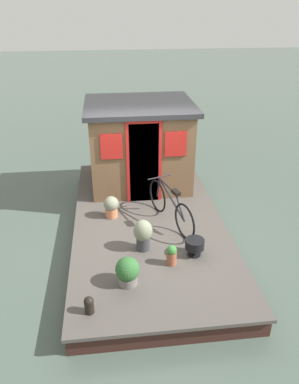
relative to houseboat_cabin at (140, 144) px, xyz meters
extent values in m
plane|color=#47564C|center=(-1.67, 0.00, -1.31)|extent=(60.00, 60.00, 0.00)
cube|color=#4C4742|center=(-1.67, 0.00, -0.97)|extent=(5.56, 2.87, 0.06)
cube|color=#381E19|center=(-1.67, 0.00, -1.16)|extent=(5.45, 2.81, 0.31)
cube|color=brown|center=(0.01, 0.00, -0.06)|extent=(1.80, 2.14, 1.77)
cube|color=#28282B|center=(0.01, 0.00, 0.87)|extent=(2.00, 2.34, 0.10)
cube|color=#144733|center=(-0.91, 0.00, -0.09)|extent=(0.04, 0.60, 1.70)
cube|color=red|center=(-0.91, 0.00, -0.04)|extent=(0.03, 0.72, 1.80)
cube|color=red|center=(-0.91, -0.64, 0.31)|extent=(0.03, 0.44, 0.52)
cube|color=red|center=(-0.91, 0.64, 0.31)|extent=(0.03, 0.44, 0.52)
torus|color=black|center=(-1.36, -0.22, -0.61)|extent=(0.64, 0.25, 0.67)
torus|color=black|center=(-2.36, -0.57, -0.61)|extent=(0.64, 0.25, 0.67)
cylinder|color=black|center=(-1.90, -0.41, -0.40)|extent=(0.94, 0.36, 0.46)
cylinder|color=black|center=(-1.74, -0.35, -0.20)|extent=(0.61, 0.24, 0.06)
cylinder|color=black|center=(-2.20, -0.51, -0.41)|extent=(0.36, 0.16, 0.42)
cylinder|color=black|center=(-1.40, -0.23, -0.40)|extent=(0.13, 0.07, 0.43)
cube|color=black|center=(-2.04, -0.46, -0.19)|extent=(0.22, 0.16, 0.06)
cylinder|color=black|center=(-1.44, -0.25, -0.16)|extent=(0.19, 0.48, 0.02)
cylinder|color=slate|center=(-3.48, 0.52, -0.87)|extent=(0.29, 0.29, 0.14)
sphere|color=#2D602D|center=(-3.48, 0.52, -0.67)|extent=(0.37, 0.37, 0.37)
cylinder|color=#38383D|center=(-2.63, 0.20, -0.83)|extent=(0.23, 0.23, 0.24)
ellipsoid|color=gray|center=(-2.63, 0.20, -0.57)|extent=(0.32, 0.32, 0.39)
cylinder|color=#935138|center=(-3.09, -0.21, -0.84)|extent=(0.16, 0.16, 0.22)
sphere|color=#387533|center=(-3.09, -0.21, -0.67)|extent=(0.16, 0.16, 0.16)
cylinder|color=#C6754C|center=(-1.50, 0.71, -0.85)|extent=(0.24, 0.24, 0.19)
sphere|color=gray|center=(-1.50, 0.71, -0.65)|extent=(0.29, 0.29, 0.29)
cylinder|color=black|center=(-2.90, -0.64, -0.72)|extent=(0.32, 0.32, 0.16)
cylinder|color=black|center=(-2.90, -0.64, -0.87)|extent=(0.04, 0.04, 0.14)
cylinder|color=black|center=(-2.90, -0.64, -0.93)|extent=(0.23, 0.23, 0.02)
cylinder|color=black|center=(-4.00, 1.08, -0.84)|extent=(0.13, 0.13, 0.20)
sphere|color=black|center=(-4.00, 1.08, -0.74)|extent=(0.14, 0.14, 0.14)
camera|label=1|loc=(-7.83, 0.70, 2.91)|focal=34.65mm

